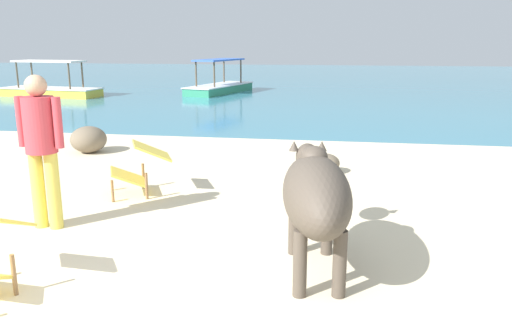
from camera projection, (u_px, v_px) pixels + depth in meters
name	position (u px, v px, depth m)	size (l,w,h in m)	color
water_surface	(312.00, 83.00, 24.71)	(60.00, 36.00, 0.03)	teal
cow	(316.00, 193.00, 4.27)	(0.76, 1.90, 1.06)	#4C4238
deck_chair_far	(140.00, 165.00, 6.55)	(0.92, 0.81, 0.68)	olive
person_standing	(41.00, 140.00, 5.23)	(0.51, 0.32, 1.62)	#DBC64C
shore_rock_large	(323.00, 163.00, 7.63)	(0.51, 0.43, 0.30)	#756651
shore_rock_small	(89.00, 139.00, 9.04)	(0.64, 0.63, 0.47)	#756651
boat_yellow	(51.00, 89.00, 18.39)	(3.78, 1.57, 1.29)	gold
boat_green	(220.00, 86.00, 19.67)	(2.10, 3.85, 1.29)	#338E66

